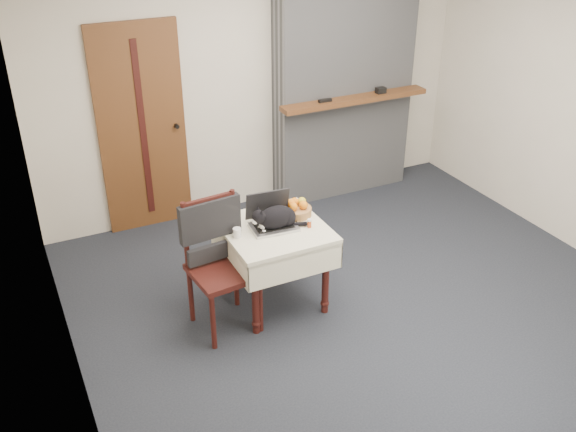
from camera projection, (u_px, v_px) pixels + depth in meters
name	position (u px, v px, depth m)	size (l,w,h in m)	color
ground	(356.00, 295.00, 5.38)	(4.50, 4.50, 0.00)	black
room_shell	(337.00, 75.00, 4.90)	(4.52, 4.01, 2.61)	beige
door	(142.00, 130.00, 6.00)	(0.82, 0.10, 2.00)	brown
chimney	(344.00, 74.00, 6.57)	(1.62, 0.48, 2.60)	gray
side_table	(275.00, 240.00, 5.02)	(0.78, 0.78, 0.70)	#36110E
laptop	(271.00, 217.00, 4.98)	(0.38, 0.33, 0.26)	#B7B7BC
cat	(277.00, 217.00, 4.92)	(0.44, 0.18, 0.21)	black
cream_jar	(237.00, 233.00, 4.83)	(0.06, 0.06, 0.07)	silver
pill_bottle	(309.00, 223.00, 4.96)	(0.03, 0.03, 0.07)	#A53B14
fruit_basket	(297.00, 209.00, 5.13)	(0.23, 0.23, 0.13)	#A16A41
desk_clutter	(295.00, 220.00, 5.06)	(0.15, 0.02, 0.01)	black
chair	(216.00, 246.00, 4.79)	(0.52, 0.51, 1.04)	#36110E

